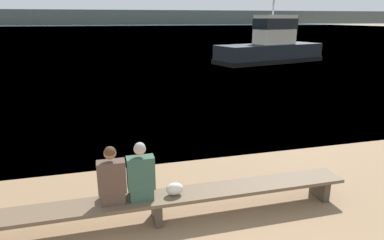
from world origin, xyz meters
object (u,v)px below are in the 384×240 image
object	(u,v)px
person_right	(141,175)
tugboat_red	(271,48)
bench_main	(156,201)
person_left	(112,179)
shopping_bag	(175,189)

from	to	relation	value
person_right	tugboat_red	bearing A→B (deg)	57.47
bench_main	person_right	xyz separation A→B (m)	(-0.24, 0.01, 0.49)
person_left	person_right	size ratio (longest dim) A/B	0.98
bench_main	person_left	distance (m)	0.84
bench_main	person_right	bearing A→B (deg)	178.42
bench_main	person_right	size ratio (longest dim) A/B	6.91
person_left	tugboat_red	size ratio (longest dim) A/B	0.11
tugboat_red	shopping_bag	bearing A→B (deg)	134.05
shopping_bag	person_left	bearing A→B (deg)	179.19
person_left	shopping_bag	world-z (taller)	person_left
person_left	shopping_bag	distance (m)	1.04
person_left	tugboat_red	bearing A→B (deg)	56.52
bench_main	person_left	xyz separation A→B (m)	(-0.69, 0.01, 0.48)
person_right	tugboat_red	world-z (taller)	tugboat_red
shopping_bag	tugboat_red	distance (m)	22.58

